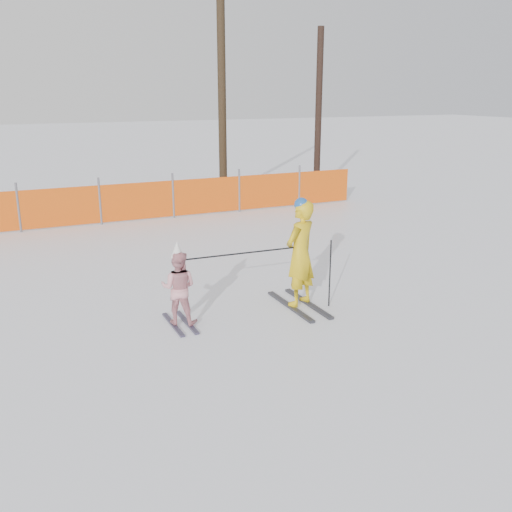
{
  "coord_description": "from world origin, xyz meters",
  "views": [
    {
      "loc": [
        -3.52,
        -7.08,
        3.43
      ],
      "look_at": [
        0.0,
        0.5,
        1.0
      ],
      "focal_mm": 40.0,
      "sensor_mm": 36.0,
      "label": 1
    }
  ],
  "objects": [
    {
      "name": "ski_poles",
      "position": [
        0.4,
        0.58,
        0.84
      ],
      "size": [
        2.36,
        0.31,
        1.13
      ],
      "color": "black",
      "rests_on": "ground"
    },
    {
      "name": "adult",
      "position": [
        0.85,
        0.63,
        0.91
      ],
      "size": [
        0.75,
        1.47,
        1.82
      ],
      "color": "black",
      "rests_on": "ground"
    },
    {
      "name": "safety_fence",
      "position": [
        -2.22,
        8.1,
        0.56
      ],
      "size": [
        17.77,
        0.06,
        1.25
      ],
      "color": "#595960",
      "rests_on": "ground"
    },
    {
      "name": "child",
      "position": [
        -1.18,
        0.72,
        0.6
      ],
      "size": [
        0.69,
        0.96,
        1.31
      ],
      "color": "black",
      "rests_on": "ground"
    },
    {
      "name": "tree_trunks",
      "position": [
        4.57,
        10.36,
        3.32
      ],
      "size": [
        3.39,
        1.01,
        7.26
      ],
      "color": "#2E2214",
      "rests_on": "ground"
    },
    {
      "name": "ground",
      "position": [
        0.0,
        0.0,
        0.0
      ],
      "size": [
        120.0,
        120.0,
        0.0
      ],
      "primitive_type": "plane",
      "color": "white",
      "rests_on": "ground"
    }
  ]
}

